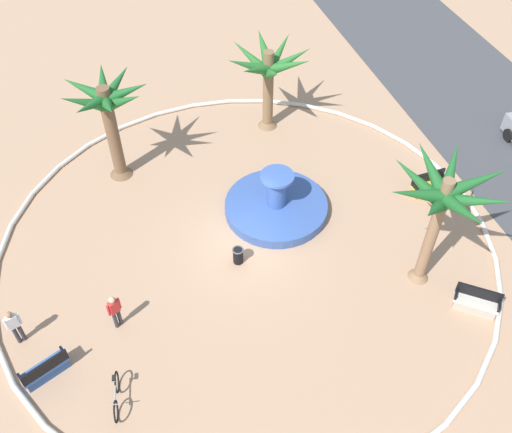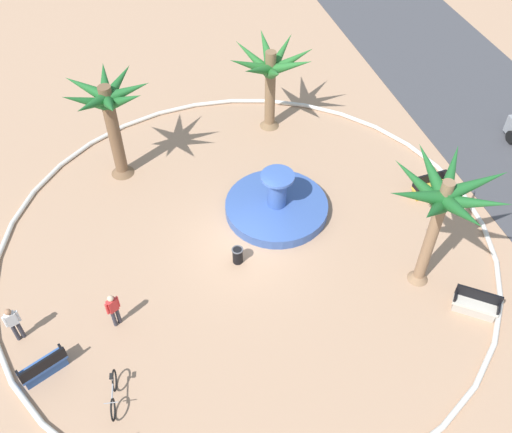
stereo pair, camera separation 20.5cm
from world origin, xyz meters
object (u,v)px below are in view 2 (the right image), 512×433
(fountain, at_px, (277,206))
(bench_west, at_px, (430,188))
(palm_tree_mid_plaza, at_px, (109,109))
(person_cyclist_helmet, at_px, (14,323))
(bench_north, at_px, (44,368))
(bench_east, at_px, (475,306))
(trash_bin, at_px, (238,255))
(bicycle_red_frame, at_px, (114,394))
(palm_tree_near_fountain, at_px, (271,70))
(person_cyclist_photo, at_px, (114,309))
(palm_tree_by_curb, at_px, (442,202))

(fountain, xyz_separation_m, bench_west, (0.87, 6.72, 0.05))
(fountain, bearing_deg, palm_tree_mid_plaza, -125.83)
(person_cyclist_helmet, bearing_deg, bench_north, 25.30)
(bench_north, height_order, person_cyclist_helmet, person_cyclist_helmet)
(fountain, height_order, bench_east, fountain)
(fountain, bearing_deg, bench_west, 82.65)
(trash_bin, bearing_deg, bench_east, 58.29)
(bicycle_red_frame, relative_size, person_cyclist_helmet, 1.02)
(trash_bin, distance_m, person_cyclist_helmet, 8.29)
(trash_bin, bearing_deg, bench_north, -69.04)
(palm_tree_near_fountain, xyz_separation_m, palm_tree_mid_plaza, (1.48, -7.43, 0.38))
(person_cyclist_helmet, bearing_deg, person_cyclist_photo, 83.72)
(bench_east, bearing_deg, fountain, -142.49)
(palm_tree_near_fountain, bearing_deg, palm_tree_by_curb, 13.46)
(person_cyclist_helmet, bearing_deg, trash_bin, 98.24)
(palm_tree_by_curb, height_order, bench_north, palm_tree_by_curb)
(bench_west, height_order, person_cyclist_photo, person_cyclist_photo)
(fountain, distance_m, bench_north, 10.93)
(palm_tree_by_curb, xyz_separation_m, bicycle_red_frame, (1.70, -11.66, -3.73))
(bench_north, xyz_separation_m, person_cyclist_helmet, (-1.65, -0.78, 0.59))
(palm_tree_mid_plaza, relative_size, bench_north, 2.91)
(fountain, distance_m, person_cyclist_photo, 8.11)
(bench_west, bearing_deg, trash_bin, -81.59)
(person_cyclist_helmet, distance_m, person_cyclist_photo, 3.34)
(trash_bin, bearing_deg, palm_tree_by_curb, 66.62)
(palm_tree_mid_plaza, xyz_separation_m, bicycle_red_frame, (10.94, -1.66, -3.15))
(palm_tree_mid_plaza, height_order, person_cyclist_helmet, palm_tree_mid_plaza)
(palm_tree_by_curb, bearing_deg, trash_bin, -113.38)
(palm_tree_by_curb, height_order, bicycle_red_frame, palm_tree_by_curb)
(fountain, xyz_separation_m, person_cyclist_photo, (3.75, -7.17, 0.61))
(palm_tree_mid_plaza, bearing_deg, person_cyclist_photo, -8.69)
(palm_tree_near_fountain, xyz_separation_m, palm_tree_by_curb, (10.72, 2.57, 0.96))
(palm_tree_mid_plaza, bearing_deg, bench_west, 67.84)
(palm_tree_by_curb, height_order, palm_tree_mid_plaza, palm_tree_by_curb)
(palm_tree_by_curb, relative_size, trash_bin, 7.23)
(palm_tree_mid_plaza, xyz_separation_m, person_cyclist_helmet, (7.67, -4.55, -2.59))
(bench_north, height_order, trash_bin, bench_north)
(palm_tree_near_fountain, height_order, bicycle_red_frame, palm_tree_near_fountain)
(palm_tree_by_curb, relative_size, person_cyclist_helmet, 3.14)
(palm_tree_mid_plaza, distance_m, person_cyclist_photo, 8.54)
(bench_east, distance_m, trash_bin, 8.92)
(palm_tree_by_curb, xyz_separation_m, person_cyclist_helmet, (-1.57, -14.54, -3.17))
(palm_tree_mid_plaza, relative_size, trash_bin, 6.64)
(trash_bin, distance_m, bicycle_red_frame, 6.92)
(fountain, xyz_separation_m, bicycle_red_frame, (6.65, -7.60, 0.08))
(bench_west, bearing_deg, bench_east, -13.38)
(palm_tree_near_fountain, relative_size, person_cyclist_photo, 2.69)
(fountain, height_order, trash_bin, fountain)
(bench_north, bearing_deg, trash_bin, 110.96)
(fountain, relative_size, bench_west, 2.67)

